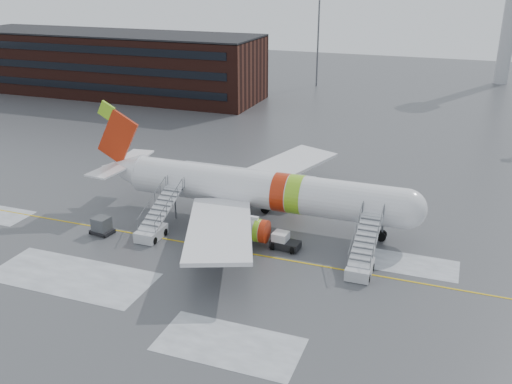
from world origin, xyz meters
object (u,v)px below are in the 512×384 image
at_px(airliner, 254,189).
at_px(uld_container, 102,226).
at_px(pushback_tug, 284,242).
at_px(airstair_aft, 155,225).
at_px(airstair_fwd, 362,259).

bearing_deg(airliner, uld_container, -147.81).
xyz_separation_m(airliner, pushback_tug, (4.73, -4.89, -2.74)).
bearing_deg(airliner, pushback_tug, -45.91).
bearing_deg(airliner, airstair_aft, -139.95).
height_order(airstair_aft, pushback_tug, airstair_aft).
distance_m(airstair_fwd, uld_container, 25.07).
height_order(airliner, uld_container, airliner).
xyz_separation_m(airstair_aft, uld_container, (-5.01, -1.51, -0.27)).
bearing_deg(uld_container, pushback_tug, 10.23).
height_order(airstair_fwd, pushback_tug, airstair_fwd).
bearing_deg(airstair_fwd, pushback_tug, 167.60).
xyz_separation_m(airstair_fwd, airstair_aft, (-20.01, 0.00, 0.00)).
bearing_deg(airliner, airstair_fwd, -28.11).
bearing_deg(pushback_tug, uld_container, -169.77).
xyz_separation_m(airliner, uld_container, (-12.79, -8.05, -2.63)).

